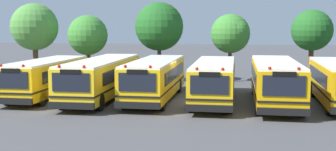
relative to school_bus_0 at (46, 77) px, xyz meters
The scene contains 11 objects.
ground_plane 9.34m from the school_bus_0, ahead, with size 160.00×160.00×0.00m, color #424244.
school_bus_0 is the anchor object (origin of this frame).
school_bus_1 3.77m from the school_bus_0, ahead, with size 2.74×11.24×2.69m.
school_bus_2 7.29m from the school_bus_0, ahead, with size 2.57×10.02×2.68m.
school_bus_3 11.09m from the school_bus_0, ahead, with size 2.57×10.19×2.64m.
school_bus_4 14.79m from the school_bus_0, ahead, with size 2.66×10.29×2.75m.
tree_0 9.66m from the school_bus_0, 121.28° to the left, with size 3.98×3.98×6.62m.
tree_1 8.40m from the school_bus_0, 89.03° to the left, with size 3.34×3.34×5.61m.
tree_2 11.29m from the school_bus_0, 57.54° to the left, with size 4.08×4.08×6.69m.
tree_3 15.78m from the school_bus_0, 39.98° to the left, with size 3.30×3.30×5.72m.
tree_4 20.85m from the school_bus_0, 27.57° to the left, with size 3.30×3.30×6.02m.
Camera 1 is at (3.44, -26.95, 4.81)m, focal length 46.40 mm.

